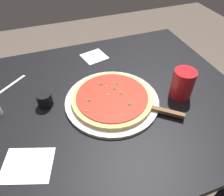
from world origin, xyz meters
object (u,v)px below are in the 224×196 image
at_px(napkin_folded_right, 28,165).
at_px(cup_small_sauce, 45,100).
at_px(pizza_server, 155,109).
at_px(napkin_loose_left, 94,57).
at_px(serving_plate, 112,101).
at_px(pizza, 112,98).
at_px(fork, 6,89).
at_px(cup_tall_drink, 183,84).

bearing_deg(napkin_folded_right, cup_small_sauce, -109.72).
distance_m(pizza_server, napkin_loose_left, 0.46).
bearing_deg(napkin_folded_right, serving_plate, -152.79).
bearing_deg(pizza, pizza_server, 140.15).
xyz_separation_m(cup_small_sauce, fork, (0.15, -0.15, -0.03)).
relative_size(pizza_server, cup_tall_drink, 1.66).
bearing_deg(serving_plate, napkin_loose_left, -94.58).
xyz_separation_m(pizza, cup_small_sauce, (0.25, -0.07, 0.01)).
bearing_deg(napkin_loose_left, pizza_server, 103.15).
bearing_deg(cup_small_sauce, cup_tall_drink, 165.98).
relative_size(cup_tall_drink, napkin_folded_right, 0.80).
height_order(pizza, cup_small_sauce, cup_small_sauce).
distance_m(pizza, cup_small_sauce, 0.26).
distance_m(serving_plate, cup_small_sauce, 0.26).
bearing_deg(napkin_loose_left, serving_plate, 85.42).
bearing_deg(cup_small_sauce, napkin_folded_right, 70.28).
distance_m(pizza_server, cup_small_sauce, 0.42).
bearing_deg(cup_tall_drink, cup_small_sauce, -14.02).
xyz_separation_m(serving_plate, cup_tall_drink, (-0.27, 0.06, 0.05)).
bearing_deg(fork, pizza_server, 147.81).
height_order(cup_small_sauce, napkin_loose_left, cup_small_sauce).
relative_size(serving_plate, napkin_folded_right, 2.45).
bearing_deg(fork, pizza, 150.70).
relative_size(pizza_server, cup_small_sauce, 3.45).
relative_size(pizza, cup_tall_drink, 2.63).
bearing_deg(pizza_server, cup_tall_drink, -159.72).
distance_m(napkin_loose_left, fork, 0.43).
relative_size(cup_small_sauce, napkin_folded_right, 0.38).
relative_size(pizza, cup_small_sauce, 5.48).
bearing_deg(pizza, serving_plate, 82.66).
bearing_deg(cup_tall_drink, pizza_server, 20.28).
bearing_deg(cup_small_sauce, fork, -45.36).
height_order(pizza, fork, pizza).
xyz_separation_m(pizza_server, napkin_folded_right, (0.46, 0.06, -0.02)).
xyz_separation_m(cup_tall_drink, fork, (0.66, -0.28, -0.06)).
distance_m(serving_plate, pizza, 0.02).
bearing_deg(serving_plate, pizza, -97.34).
height_order(pizza, cup_tall_drink, cup_tall_drink).
bearing_deg(cup_tall_drink, serving_plate, -11.99).
bearing_deg(pizza, napkin_loose_left, -94.58).
xyz_separation_m(serving_plate, napkin_folded_right, (0.33, 0.17, -0.01)).
xyz_separation_m(serving_plate, pizza, (-0.00, -0.00, 0.02)).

